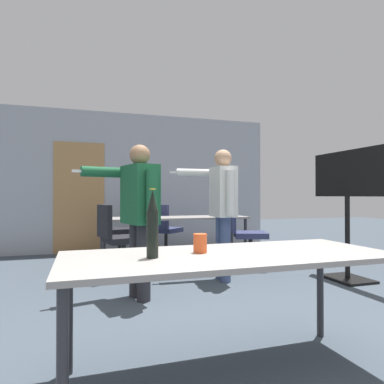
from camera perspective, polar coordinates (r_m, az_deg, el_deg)
The scene contains 12 objects.
back_wall at distance 6.81m, azimuth -9.25°, elevation 1.60°, with size 5.36×0.12×2.66m.
conference_table_near at distance 2.05m, azimuth 6.28°, elevation -11.87°, with size 1.91×0.79×0.72m.
conference_table_far at distance 5.42m, azimuth -2.89°, elevation -4.85°, with size 2.32×0.64×0.72m.
tv_screen at distance 4.73m, azimuth 24.47°, elevation -0.86°, with size 0.44×1.18×1.63m.
person_right_polo at distance 3.57m, azimuth -8.90°, elevation -2.43°, with size 0.85×0.65×1.59m.
person_near_casual at distance 4.31m, azimuth 5.01°, elevation -1.54°, with size 0.75×0.64×1.64m.
office_chair_far_left at distance 5.11m, azimuth 8.88°, elevation -7.47°, with size 0.64×0.60×0.95m.
office_chair_far_right at distance 6.15m, azimuth -4.76°, elevation -6.63°, with size 0.69×0.68×0.90m.
office_chair_mid_tucked at distance 4.61m, azimuth -12.21°, elevation -8.26°, with size 0.62×0.56×0.94m.
office_chair_side_rolled at distance 6.13m, azimuth -12.69°, elevation -6.59°, with size 0.58×0.52×0.91m.
beer_bottle at distance 1.88m, azimuth -6.61°, elevation -5.49°, with size 0.06×0.06×0.38m.
drink_cup at distance 2.05m, azimuth 1.36°, elevation -8.53°, with size 0.08×0.08×0.11m.
Camera 1 is at (-1.05, -1.50, 1.06)m, focal length 32.00 mm.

